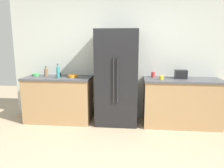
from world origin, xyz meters
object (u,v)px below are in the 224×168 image
object	(u,v)px
refrigerator	(117,78)
bottle_b	(58,72)
cup_c	(161,78)
bowl_a	(36,75)
bowl_b	(73,76)
cup_b	(153,75)
bottle_a	(46,72)
toaster	(181,74)
cup_a	(59,75)

from	to	relation	value
refrigerator	bottle_b	bearing A→B (deg)	-174.73
cup_c	bowl_a	size ratio (longest dim) A/B	0.55
refrigerator	bowl_b	distance (m)	0.88
bottle_b	cup_b	distance (m)	1.89
bottle_b	bowl_a	size ratio (longest dim) A/B	1.97
bottle_b	refrigerator	bearing A→B (deg)	5.27
bottle_a	cup_b	distance (m)	2.18
toaster	bottle_b	xyz separation A→B (m)	(-2.39, -0.17, 0.03)
bowl_b	bowl_a	bearing A→B (deg)	172.23
bottle_b	cup_c	distance (m)	2.00
bottle_b	cup_b	bearing A→B (deg)	8.52
bottle_b	cup_c	xyz separation A→B (m)	(2.00, -0.01, -0.07)
cup_c	toaster	bearing A→B (deg)	24.84
cup_a	cup_c	distance (m)	2.04
toaster	bowl_b	xyz separation A→B (m)	(-2.11, -0.09, -0.06)
cup_a	bowl_b	bearing A→B (deg)	-15.90
cup_b	cup_c	world-z (taller)	cup_b
toaster	bowl_a	bearing A→B (deg)	179.57
bottle_b	cup_c	bearing A→B (deg)	-0.23
refrigerator	bowl_b	size ratio (longest dim) A/B	9.82
toaster	refrigerator	bearing A→B (deg)	-176.92
refrigerator	cup_b	bearing A→B (deg)	13.64
cup_a	bottle_a	bearing A→B (deg)	-176.34
cup_c	bowl_b	size ratio (longest dim) A/B	0.41
toaster	cup_b	distance (m)	0.53
bowl_a	cup_c	bearing A→B (deg)	-4.55
cup_b	bowl_b	xyz separation A→B (m)	(-1.59, -0.20, -0.03)
cup_c	bottle_b	bearing A→B (deg)	179.77
toaster	cup_c	size ratio (longest dim) A/B	2.89
cup_b	cup_a	bearing A→B (deg)	-176.72
bottle_a	bowl_b	distance (m)	0.59
bowl_b	bottle_b	bearing A→B (deg)	-163.23
toaster	cup_b	world-z (taller)	toaster
cup_b	bowl_a	bearing A→B (deg)	-178.00
cup_b	bowl_b	bearing A→B (deg)	-172.94
cup_c	bowl_b	bearing A→B (deg)	177.01
cup_a	refrigerator	bearing A→B (deg)	-3.08
bottle_a	cup_c	bearing A→B (deg)	-4.00
cup_b	bowl_b	distance (m)	1.61
refrigerator	toaster	size ratio (longest dim) A/B	8.21
toaster	cup_a	bearing A→B (deg)	-179.94
toaster	bowl_a	distance (m)	2.94
bottle_b	bowl_a	world-z (taller)	bottle_b
refrigerator	bowl_b	xyz separation A→B (m)	(-0.88, -0.02, 0.02)
bottle_b	bowl_a	distance (m)	0.60
toaster	bowl_a	world-z (taller)	toaster
bottle_a	bottle_b	size ratio (longest dim) A/B	0.75
toaster	cup_c	bearing A→B (deg)	-155.16
cup_c	bottle_a	bearing A→B (deg)	176.00
bottle_a	cup_a	distance (m)	0.27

